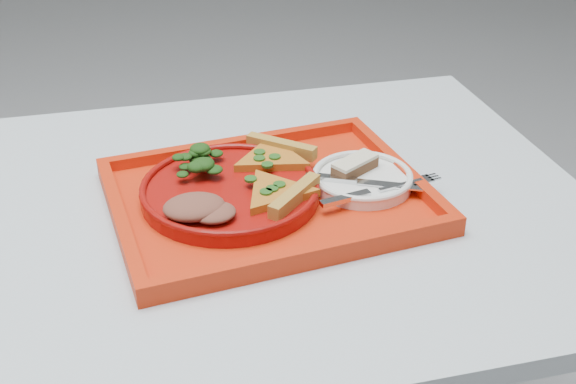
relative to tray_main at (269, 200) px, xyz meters
name	(u,v)px	position (x,y,z in m)	size (l,w,h in m)	color
table	(55,271)	(-0.32, 0.01, -0.08)	(1.60, 0.80, 0.75)	silver
tray_main	(269,200)	(0.00, 0.00, 0.00)	(0.45, 0.35, 0.01)	red
dinner_plate	(230,193)	(-0.06, 0.01, 0.02)	(0.26, 0.26, 0.02)	maroon
side_plate	(362,181)	(0.14, 0.00, 0.01)	(0.15, 0.15, 0.01)	white
pizza_slice_a	(276,190)	(0.00, -0.03, 0.03)	(0.13, 0.11, 0.02)	gold
pizza_slice_b	(271,155)	(0.02, 0.08, 0.03)	(0.13, 0.12, 0.02)	gold
salad_heap	(201,161)	(-0.09, 0.07, 0.04)	(0.08, 0.07, 0.04)	black
meat_portion	(194,207)	(-0.11, -0.05, 0.04)	(0.09, 0.07, 0.03)	brown
dessert_bar	(355,165)	(0.14, 0.02, 0.03)	(0.08, 0.06, 0.02)	#492F18
knife	(367,182)	(0.14, -0.02, 0.02)	(0.18, 0.02, 0.01)	silver
fork	(378,190)	(0.15, -0.05, 0.02)	(0.18, 0.02, 0.01)	silver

